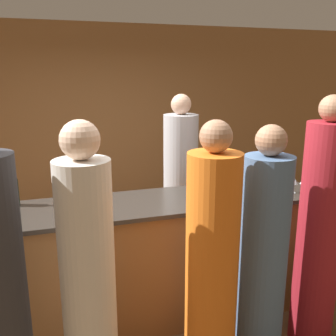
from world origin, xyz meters
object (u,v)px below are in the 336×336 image
at_px(wine_bottle_0, 14,192).
at_px(ice_bucket, 260,174).
at_px(guest_4, 319,234).
at_px(guest_3, 212,270).
at_px(guest_1, 263,259).
at_px(bartender, 180,190).
at_px(guest_0, 88,284).
at_px(wine_bottle_1, 217,195).

xyz_separation_m(wine_bottle_0, ice_bucket, (2.22, -0.03, -0.02)).
bearing_deg(guest_4, guest_3, -170.77).
distance_m(guest_1, guest_4, 0.55).
relative_size(bartender, guest_0, 1.02).
bearing_deg(bartender, guest_3, 78.17).
distance_m(wine_bottle_1, ice_bucket, 0.83).
height_order(wine_bottle_0, ice_bucket, wine_bottle_0).
xyz_separation_m(guest_0, guest_4, (1.77, 0.13, 0.04)).
xyz_separation_m(guest_0, ice_bucket, (1.75, 0.99, 0.30)).
height_order(guest_0, guest_1, guest_0).
relative_size(guest_3, wine_bottle_1, 7.18).
relative_size(guest_0, ice_bucket, 10.22).
relative_size(bartender, wine_bottle_1, 7.43).
bearing_deg(guest_4, wine_bottle_1, 151.01).
bearing_deg(wine_bottle_0, guest_4, -21.81).
relative_size(guest_1, wine_bottle_1, 6.97).
height_order(guest_4, wine_bottle_1, guest_4).
bearing_deg(ice_bucket, wine_bottle_1, -144.54).
bearing_deg(ice_bucket, guest_4, -88.62).
bearing_deg(wine_bottle_0, guest_0, -65.30).
bearing_deg(guest_1, guest_3, -170.52).
bearing_deg(bartender, guest_0, 54.52).
bearing_deg(guest_1, guest_4, 9.03).
height_order(bartender, guest_4, guest_4).
relative_size(guest_0, wine_bottle_1, 7.28).
xyz_separation_m(bartender, wine_bottle_0, (-1.61, -0.57, 0.31)).
bearing_deg(ice_bucket, guest_3, -132.86).
height_order(guest_0, wine_bottle_0, guest_0).
bearing_deg(bartender, wine_bottle_1, 86.50).
xyz_separation_m(guest_3, guest_4, (0.97, 0.16, 0.06)).
xyz_separation_m(guest_1, wine_bottle_0, (-1.70, 0.98, 0.36)).
relative_size(guest_1, guest_4, 0.91).
bearing_deg(ice_bucket, guest_1, -118.60).
bearing_deg(ice_bucket, bartender, 135.01).
bearing_deg(wine_bottle_0, guest_1, -29.99).
distance_m(guest_0, guest_1, 1.23).
relative_size(guest_3, wine_bottle_0, 6.24).
relative_size(guest_1, ice_bucket, 9.78).
distance_m(guest_1, wine_bottle_1, 0.61).
height_order(guest_1, ice_bucket, guest_1).
xyz_separation_m(guest_0, wine_bottle_0, (-0.47, 1.03, 0.32)).
xyz_separation_m(bartender, guest_0, (-1.14, -1.60, -0.01)).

